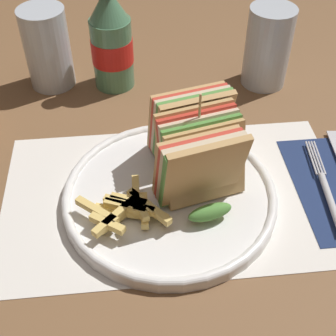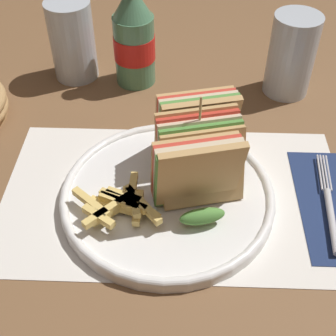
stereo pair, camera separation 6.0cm
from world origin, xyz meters
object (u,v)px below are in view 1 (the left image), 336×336
glass_far (48,53)px  glass_near (267,52)px  coke_bottle_near (111,41)px  plate_main (170,195)px  fork (328,193)px  club_sandwich (197,149)px

glass_far → glass_near: bearing=-5.4°
coke_bottle_near → glass_near: 0.26m
plate_main → fork: (0.21, -0.02, -0.00)m
plate_main → glass_far: bearing=120.2°
coke_bottle_near → club_sandwich: bearing=-68.4°
plate_main → glass_far: size_ratio=2.08×
plate_main → coke_bottle_near: size_ratio=1.46×
plate_main → glass_near: glass_near is taller
club_sandwich → plate_main: bearing=-147.9°
coke_bottle_near → glass_far: (-0.11, 0.01, -0.02)m
plate_main → coke_bottle_near: 0.30m
club_sandwich → glass_near: size_ratio=1.40×
glass_near → club_sandwich: bearing=-123.0°
plate_main → glass_near: 0.33m
coke_bottle_near → glass_near: (0.26, -0.02, -0.02)m
fork → glass_near: size_ratio=1.28×
club_sandwich → coke_bottle_near: coke_bottle_near is taller
fork → plate_main: bearing=-179.1°
plate_main → glass_far: 0.34m
coke_bottle_near → glass_near: bearing=-4.6°
club_sandwich → glass_far: (-0.21, 0.27, -0.01)m
fork → glass_far: (-0.38, 0.31, 0.05)m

